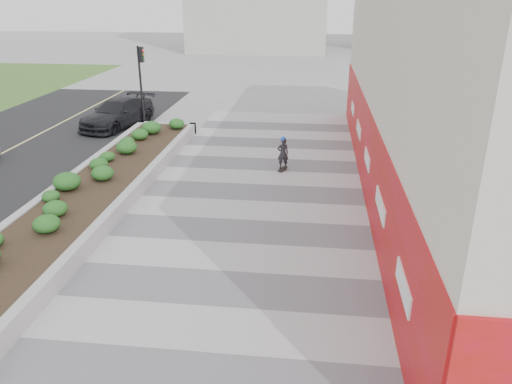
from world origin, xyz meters
TOP-DOWN VIEW (x-y plane):
  - ground at (0.00, 0.00)m, footprint 160.00×160.00m
  - walkway at (0.00, 3.00)m, footprint 8.00×36.00m
  - building at (6.98, 8.98)m, footprint 6.04×24.08m
  - planter at (-5.50, 7.00)m, footprint 3.00×18.00m
  - traffic_signal_near at (-7.23, 17.50)m, footprint 0.33×0.28m
  - manhole_cover at (0.50, 3.00)m, footprint 0.44×0.44m
  - skateboarder at (0.86, 10.76)m, footprint 0.54×0.75m
  - car_dark at (-8.50, 16.85)m, footprint 3.26×5.39m

SIDE VIEW (x-z plane):
  - ground at x=0.00m, z-range 0.00..0.00m
  - manhole_cover at x=0.50m, z-range 0.00..0.01m
  - walkway at x=0.00m, z-range 0.00..0.01m
  - planter at x=-5.50m, z-range -0.03..0.87m
  - skateboarder at x=0.86m, z-range 0.01..1.45m
  - car_dark at x=-8.50m, z-range 0.00..1.46m
  - traffic_signal_near at x=-7.23m, z-range 0.66..4.86m
  - building at x=6.98m, z-range -0.02..7.98m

